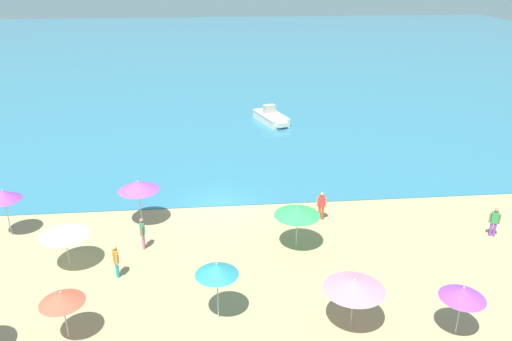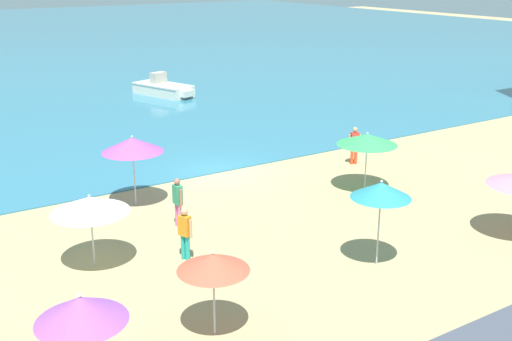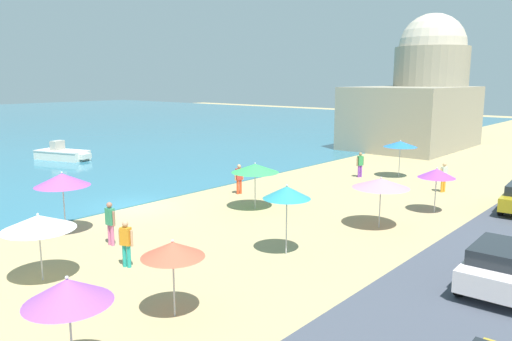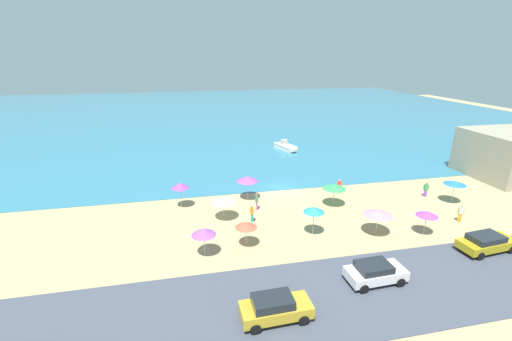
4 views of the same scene
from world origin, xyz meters
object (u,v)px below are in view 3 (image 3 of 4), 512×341
beach_umbrella_8 (437,173)px  skiff_nearshore (62,154)px  beach_umbrella_2 (400,144)px  beach_umbrella_9 (381,183)px  beach_umbrella_7 (173,249)px  bather_2 (360,163)px  beach_umbrella_0 (38,222)px  beach_umbrella_1 (287,192)px  bather_3 (239,177)px  bather_4 (110,221)px  beach_umbrella_4 (62,180)px  parked_car_2 (503,265)px  bather_0 (126,241)px  beach_umbrella_5 (255,168)px  beach_umbrella_3 (68,291)px  harbor_fortress (422,96)px  bather_1 (444,176)px

beach_umbrella_8 → skiff_nearshore: (-3.87, 28.83, -1.47)m
beach_umbrella_2 → skiff_nearshore: size_ratio=0.51×
beach_umbrella_2 → beach_umbrella_9: 12.05m
beach_umbrella_7 → bather_2: size_ratio=1.32×
beach_umbrella_0 → beach_umbrella_2: beach_umbrella_2 is taller
beach_umbrella_1 → beach_umbrella_8: size_ratio=1.19×
beach_umbrella_0 → bather_3: beach_umbrella_0 is taller
beach_umbrella_1 → beach_umbrella_7: size_ratio=1.21×
bather_4 → beach_umbrella_9: bearing=-37.0°
beach_umbrella_0 → beach_umbrella_4: bearing=53.4°
beach_umbrella_0 → beach_umbrella_9: 13.71m
bather_3 → parked_car_2: (-4.37, -15.10, -0.13)m
beach_umbrella_4 → bather_0: (-0.54, -5.18, -1.40)m
beach_umbrella_0 → beach_umbrella_5: beach_umbrella_5 is taller
beach_umbrella_3 → parked_car_2: (11.08, -5.72, -1.23)m
beach_umbrella_9 → parked_car_2: size_ratio=0.61×
harbor_fortress → bather_3: bearing=-178.1°
skiff_nearshore → beach_umbrella_4: bearing=-117.9°
beach_umbrella_7 → parked_car_2: bearing=-39.5°
beach_umbrella_3 → parked_car_2: bearing=-27.3°
bather_0 → bather_2: size_ratio=1.00×
bather_1 → parked_car_2: bearing=-152.4°
beach_umbrella_7 → bather_3: size_ratio=1.29×
parked_car_2 → beach_umbrella_3: bearing=152.7°
beach_umbrella_7 → bather_3: (12.08, 8.74, -0.97)m
beach_umbrella_7 → beach_umbrella_8: bearing=-4.6°
beach_umbrella_5 → parked_car_2: beach_umbrella_5 is taller
beach_umbrella_2 → harbor_fortress: size_ratio=0.18×
beach_umbrella_7 → beach_umbrella_9: (11.34, -0.35, 0.07)m
beach_umbrella_3 → beach_umbrella_1: bearing=8.0°
beach_umbrella_7 → bather_2: beach_umbrella_7 is taller
beach_umbrella_7 → bather_2: bearing=16.0°
beach_umbrella_4 → parked_car_2: 16.76m
beach_umbrella_5 → skiff_nearshore: beach_umbrella_5 is taller
bather_2 → bather_4: size_ratio=0.96×
beach_umbrella_7 → harbor_fortress: size_ratio=0.16×
beach_umbrella_2 → bather_1: size_ratio=1.44×
beach_umbrella_3 → bather_0: 6.73m
harbor_fortress → beach_umbrella_2: bearing=-161.2°
bather_4 → bather_3: bearing=12.8°
harbor_fortress → beach_umbrella_4: bearing=-179.4°
beach_umbrella_8 → bather_1: (4.74, 1.36, -0.99)m
beach_umbrella_3 → parked_car_2: size_ratio=0.59×
beach_umbrella_1 → beach_umbrella_4: 9.52m
beach_umbrella_2 → bather_1: (-2.46, -3.87, -1.26)m
beach_umbrella_9 → bather_4: 11.44m
beach_umbrella_4 → bather_4: size_ratio=1.53×
bather_1 → skiff_nearshore: 28.79m
skiff_nearshore → beach_umbrella_1: bearing=-101.7°
beach_umbrella_4 → skiff_nearshore: 20.82m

